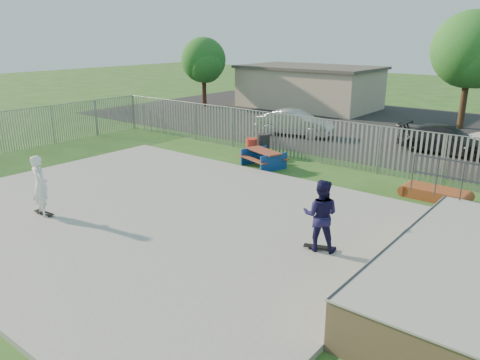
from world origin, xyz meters
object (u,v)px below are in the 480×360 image
Objects in this scene: trash_bin_red at (251,148)px; trash_bin_grey at (263,145)px; picnic_table at (264,158)px; skater_navy at (321,215)px; car_silver at (295,123)px; car_dark at (447,140)px; tree_left at (204,60)px; tree_mid at (471,50)px; skater_white at (40,186)px; funbox at (435,194)px.

trash_bin_grey is (0.21, 0.64, 0.07)m from trash_bin_red.
skater_navy is at bearing -25.90° from picnic_table.
car_silver is 15.08m from skater_navy.
car_silver is 8.02m from car_dark.
car_silver is 2.26× the size of skater_navy.
skater_navy is at bearing -40.66° from tree_left.
tree_mid is 20.97m from skater_navy.
tree_left reaches higher than car_silver.
picnic_table is 2.07× the size of trash_bin_grey.
skater_white is at bearing -93.17° from trash_bin_grey.
picnic_table is 2.40× the size of trash_bin_red.
picnic_table is at bearing -38.98° from tree_left.
tree_left reaches higher than skater_white.
tree_mid is at bearing -52.20° from car_silver.
car_dark is 18.22m from skater_white.
car_silver is at bearing 129.43° from picnic_table.
trash_bin_grey is at bearing -67.82° from skater_navy.
car_silver is 2.26× the size of skater_white.
trash_bin_grey is 16.32m from tree_left.
trash_bin_grey is (-8.39, 1.28, 0.32)m from funbox.
car_dark is 0.65× the size of tree_mid.
picnic_table is 1.08× the size of funbox.
picnic_table is 1.12× the size of skater_white.
skater_navy reaches higher than trash_bin_red.
funbox is 0.44× the size of car_dark.
car_dark is at bearing -11.14° from tree_left.
funbox is at bearing -121.05° from skater_navy.
tree_left is at bearing 79.41° from car_dark.
car_dark is at bearing -107.36° from skater_white.
skater_navy is at bearing -98.05° from funbox.
tree_mid is at bearing 10.16° from tree_left.
car_dark is 2.38× the size of skater_white.
car_silver is 0.81× the size of tree_left.
trash_bin_red is at bearing -108.42° from trash_bin_grey.
tree_left is 18.65m from tree_mid.
trash_bin_red is 0.68m from trash_bin_grey.
trash_bin_red is 0.46× the size of skater_navy.
trash_bin_grey is 0.54× the size of skater_navy.
car_dark is (6.92, 6.47, 0.23)m from trash_bin_red.
skater_white is (-7.96, -3.22, 0.00)m from skater_navy.
funbox is 2.23× the size of trash_bin_red.
trash_bin_red is at bearing -39.35° from tree_left.
tree_left reaches higher than trash_bin_grey.
tree_left is (-12.79, 9.67, 3.08)m from trash_bin_grey.
skater_white reaches higher than picnic_table.
tree_mid reaches higher than funbox.
funbox is 0.37× the size of tree_left.
car_silver is at bearing 149.19° from funbox.
tree_left is (-14.03, 11.35, 3.21)m from picnic_table.
trash_bin_grey reaches higher than trash_bin_red.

